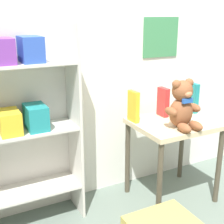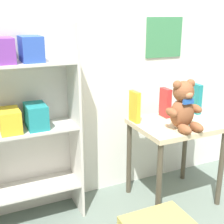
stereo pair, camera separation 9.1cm
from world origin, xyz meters
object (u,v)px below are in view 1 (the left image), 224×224
book_standing_red (163,102)px  display_table (174,134)px  bookshelf_side (21,117)px  teddy_bear (182,106)px  book_standing_yellow (133,106)px  book_standing_teal (191,97)px

book_standing_red → display_table: bearing=-89.9°
bookshelf_side → display_table: (1.08, -0.24, -0.23)m
bookshelf_side → display_table: bookshelf_side is taller
bookshelf_side → book_standing_red: bookshelf_side is taller
book_standing_red → teddy_bear: bearing=-97.3°
book_standing_yellow → book_standing_red: 0.28m
bookshelf_side → teddy_bear: (1.04, -0.36, 0.03)m
teddy_bear → book_standing_yellow: size_ratio=1.49×
book_standing_yellow → display_table: bearing=-30.7°
book_standing_red → bookshelf_side: bearing=175.6°
bookshelf_side → book_standing_red: 1.08m
display_table → book_standing_teal: book_standing_teal is taller
display_table → teddy_bear: teddy_bear is taller
bookshelf_side → book_standing_teal: (1.35, -0.10, -0.01)m
display_table → book_standing_yellow: (-0.28, 0.15, 0.22)m
display_table → book_standing_yellow: bearing=152.1°
book_standing_red → book_standing_teal: (0.28, -0.01, 0.01)m
book_standing_yellow → bookshelf_side: bearing=170.6°
teddy_bear → bookshelf_side: bearing=161.0°
display_table → book_standing_red: book_standing_red is taller
book_standing_red → book_standing_yellow: bearing=-178.3°
bookshelf_side → book_standing_teal: bearing=-4.1°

